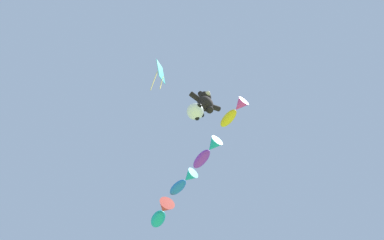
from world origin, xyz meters
TOP-DOWN VIEW (x-y plane):
  - teddy_bear_kite at (-0.13, 2.79)m, footprint 1.66×0.73m
  - soccer_ball_kite at (-0.54, 3.01)m, footprint 0.82×0.81m
  - fish_kite_goldfin at (1.67, 2.85)m, footprint 0.74×1.85m
  - fish_kite_violet at (1.73, 5.55)m, footprint 0.79×2.18m
  - fish_kite_cobalt at (1.69, 8.10)m, footprint 1.02×2.13m
  - fish_kite_teal at (1.61, 10.66)m, footprint 1.05×2.15m
  - diamond_kite at (-2.42, 3.35)m, footprint 1.07×1.02m

SIDE VIEW (x-z plane):
  - soccer_ball_kite at x=-0.54m, z-range 12.48..13.23m
  - teddy_bear_kite at x=-0.13m, z-range 13.13..14.82m
  - fish_kite_teal at x=1.61m, z-range 14.28..15.26m
  - fish_kite_violet at x=1.73m, z-range 14.44..15.16m
  - fish_kite_goldfin at x=1.67m, z-range 14.58..15.21m
  - fish_kite_cobalt at x=1.69m, z-range 14.63..15.36m
  - diamond_kite at x=-2.42m, z-range 14.49..17.88m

